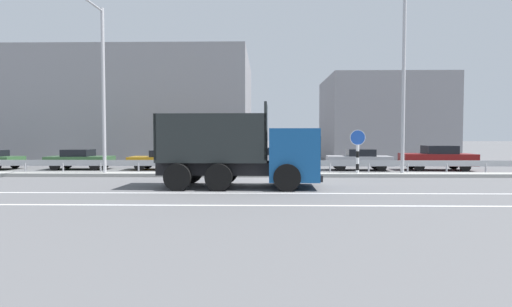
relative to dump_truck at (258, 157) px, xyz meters
name	(u,v)px	position (x,y,z in m)	size (l,w,h in m)	color
ground_plane	(274,181)	(0.70, 2.38, -1.24)	(320.00, 320.00, 0.00)	#565659
lane_strip_0	(235,193)	(-0.81, -1.78, -1.24)	(69.52, 0.16, 0.01)	silver
lane_strip_1	(228,205)	(-0.81, -4.36, -1.24)	(69.52, 0.16, 0.01)	silver
median_island	(273,175)	(0.70, 4.39, -1.15)	(38.23, 1.10, 0.18)	gray
median_guardrail	(272,164)	(0.70, 5.40, -0.67)	(69.52, 0.09, 0.78)	#9EA0A5
dump_truck	(258,157)	(0.00, 0.00, 0.00)	(6.57, 2.87, 3.39)	#144C8C
median_road_sign	(358,151)	(5.08, 4.39, 0.06)	(0.80, 0.16, 2.41)	white
street_lamp_1	(101,82)	(-8.07, 4.15, 3.63)	(0.71, 2.74, 8.66)	#ADADB2
street_lamp_2	(405,67)	(7.45, 4.39, 4.34)	(0.71, 2.63, 10.08)	#ADADB2
parked_car_3	(80,159)	(-11.31, 8.55, -0.59)	(3.92, 1.97, 1.26)	#335B33
parked_car_4	(165,159)	(-5.91, 8.44, -0.60)	(4.27, 1.94, 1.22)	#B27A14
parked_car_5	(255,159)	(-0.29, 8.08, -0.52)	(4.84, 2.18, 1.40)	#A3A3A8
parked_car_6	(359,159)	(6.07, 8.27, -0.57)	(3.93, 2.07, 1.30)	#A3A3A8
parked_car_7	(437,158)	(10.89, 8.38, -0.48)	(4.36, 2.15, 1.51)	maroon
background_building_0	(121,110)	(-12.35, 18.86, 3.15)	(22.55, 13.35, 8.78)	gray
background_building_1	(382,119)	(11.15, 20.82, 2.46)	(10.32, 9.05, 7.41)	gray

